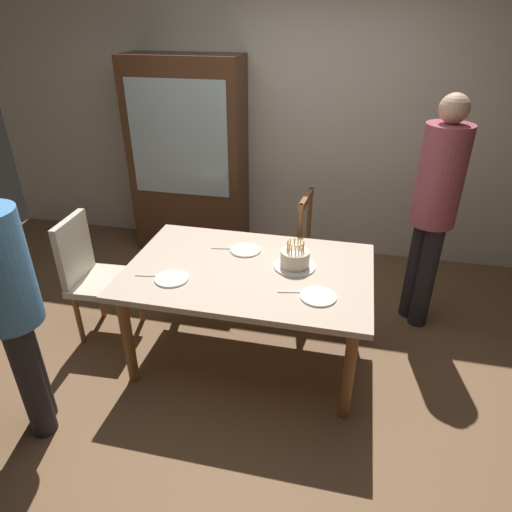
# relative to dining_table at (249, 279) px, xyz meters

# --- Properties ---
(ground) EXTENTS (6.40, 6.40, 0.00)m
(ground) POSITION_rel_dining_table_xyz_m (0.00, 0.00, -0.65)
(ground) COLOR brown
(back_wall) EXTENTS (6.40, 0.10, 2.60)m
(back_wall) POSITION_rel_dining_table_xyz_m (0.00, 1.85, 0.65)
(back_wall) COLOR silver
(back_wall) RESTS_ON ground
(dining_table) EXTENTS (1.62, 1.07, 0.73)m
(dining_table) POSITION_rel_dining_table_xyz_m (0.00, 0.00, 0.00)
(dining_table) COLOR beige
(dining_table) RESTS_ON ground
(birthday_cake) EXTENTS (0.28, 0.28, 0.19)m
(birthday_cake) POSITION_rel_dining_table_xyz_m (0.29, 0.09, 0.14)
(birthday_cake) COLOR silver
(birthday_cake) RESTS_ON dining_table
(plate_near_celebrant) EXTENTS (0.22, 0.22, 0.01)m
(plate_near_celebrant) POSITION_rel_dining_table_xyz_m (-0.45, -0.24, 0.09)
(plate_near_celebrant) COLOR white
(plate_near_celebrant) RESTS_ON dining_table
(plate_far_side) EXTENTS (0.22, 0.22, 0.01)m
(plate_far_side) POSITION_rel_dining_table_xyz_m (-0.08, 0.24, 0.09)
(plate_far_side) COLOR white
(plate_far_side) RESTS_ON dining_table
(plate_near_guest) EXTENTS (0.22, 0.22, 0.01)m
(plate_near_guest) POSITION_rel_dining_table_xyz_m (0.49, -0.24, 0.09)
(plate_near_guest) COLOR white
(plate_near_guest) RESTS_ON dining_table
(fork_near_celebrant) EXTENTS (0.18, 0.04, 0.01)m
(fork_near_celebrant) POSITION_rel_dining_table_xyz_m (-0.61, -0.24, 0.08)
(fork_near_celebrant) COLOR silver
(fork_near_celebrant) RESTS_ON dining_table
(fork_far_side) EXTENTS (0.18, 0.04, 0.01)m
(fork_far_side) POSITION_rel_dining_table_xyz_m (-0.24, 0.23, 0.08)
(fork_far_side) COLOR silver
(fork_far_side) RESTS_ON dining_table
(fork_near_guest) EXTENTS (0.18, 0.05, 0.01)m
(fork_near_guest) POSITION_rel_dining_table_xyz_m (0.33, -0.22, 0.08)
(fork_near_guest) COLOR silver
(fork_near_guest) RESTS_ON dining_table
(chair_spindle_back) EXTENTS (0.48, 0.48, 0.95)m
(chair_spindle_back) POSITION_rel_dining_table_xyz_m (0.10, 0.85, -0.19)
(chair_spindle_back) COLOR brown
(chair_spindle_back) RESTS_ON ground
(chair_upholstered) EXTENTS (0.47, 0.46, 0.95)m
(chair_upholstered) POSITION_rel_dining_table_xyz_m (-1.20, 0.02, -0.12)
(chair_upholstered) COLOR beige
(chair_upholstered) RESTS_ON ground
(person_celebrant) EXTENTS (0.32, 0.32, 1.59)m
(person_celebrant) POSITION_rel_dining_table_xyz_m (-1.08, -0.89, 0.25)
(person_celebrant) COLOR #262328
(person_celebrant) RESTS_ON ground
(person_guest) EXTENTS (0.32, 0.32, 1.77)m
(person_guest) POSITION_rel_dining_table_xyz_m (1.21, 0.72, 0.37)
(person_guest) COLOR #262328
(person_guest) RESTS_ON ground
(china_cabinet) EXTENTS (1.10, 0.45, 1.90)m
(china_cabinet) POSITION_rel_dining_table_xyz_m (-0.98, 1.56, 0.30)
(china_cabinet) COLOR #56331E
(china_cabinet) RESTS_ON ground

